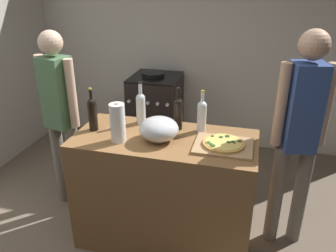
% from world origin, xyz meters
% --- Properties ---
extents(ground_plane, '(4.43, 3.20, 0.02)m').
position_xyz_m(ground_plane, '(0.00, 1.30, -0.01)').
color(ground_plane, '#6B5B4C').
extents(kitchen_wall_rear, '(4.43, 0.10, 2.60)m').
position_xyz_m(kitchen_wall_rear, '(0.00, 2.65, 1.30)').
color(kitchen_wall_rear, beige).
rests_on(kitchen_wall_rear, ground_plane).
extents(counter, '(1.35, 0.63, 0.92)m').
position_xyz_m(counter, '(0.18, 0.74, 0.46)').
color(counter, olive).
rests_on(counter, ground_plane).
extents(cutting_board, '(0.40, 0.32, 0.02)m').
position_xyz_m(cutting_board, '(0.62, 0.70, 0.93)').
color(cutting_board, tan).
rests_on(cutting_board, counter).
extents(pizza, '(0.29, 0.29, 0.03)m').
position_xyz_m(pizza, '(0.62, 0.70, 0.96)').
color(pizza, tan).
rests_on(pizza, cutting_board).
extents(mixing_bowl, '(0.28, 0.28, 0.17)m').
position_xyz_m(mixing_bowl, '(0.16, 0.69, 1.01)').
color(mixing_bowl, '#B2B2B7').
rests_on(mixing_bowl, counter).
extents(paper_towel_roll, '(0.11, 0.11, 0.29)m').
position_xyz_m(paper_towel_roll, '(-0.12, 0.61, 1.07)').
color(paper_towel_roll, white).
rests_on(paper_towel_roll, counter).
extents(wine_bottle_dark, '(0.07, 0.07, 0.34)m').
position_xyz_m(wine_bottle_dark, '(-0.07, 0.95, 1.06)').
color(wine_bottle_dark, silver).
rests_on(wine_bottle_dark, counter).
extents(wine_bottle_amber, '(0.07, 0.07, 0.33)m').
position_xyz_m(wine_bottle_amber, '(0.43, 0.92, 1.06)').
color(wine_bottle_amber, silver).
rests_on(wine_bottle_amber, counter).
extents(wine_bottle_clear, '(0.07, 0.07, 0.33)m').
position_xyz_m(wine_bottle_clear, '(0.24, 0.92, 1.06)').
color(wine_bottle_clear, black).
rests_on(wine_bottle_clear, counter).
extents(wine_bottle_green, '(0.07, 0.07, 0.34)m').
position_xyz_m(wine_bottle_green, '(-0.38, 0.74, 1.07)').
color(wine_bottle_green, black).
rests_on(wine_bottle_green, counter).
extents(stove, '(0.56, 0.60, 0.97)m').
position_xyz_m(stove, '(-0.33, 2.25, 0.47)').
color(stove, black).
rests_on(stove, ground_plane).
extents(person_in_stripes, '(0.38, 0.25, 1.62)m').
position_xyz_m(person_in_stripes, '(-0.81, 0.97, 0.94)').
color(person_in_stripes, slate).
rests_on(person_in_stripes, ground_plane).
extents(person_in_red, '(0.38, 0.25, 1.71)m').
position_xyz_m(person_in_red, '(1.13, 0.96, 0.99)').
color(person_in_red, slate).
rests_on(person_in_red, ground_plane).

